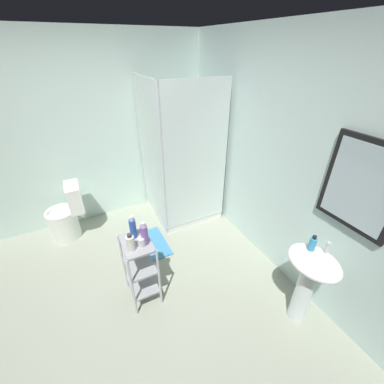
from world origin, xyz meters
TOP-DOWN VIEW (x-y plane):
  - ground_plane at (0.00, 0.00)m, footprint 4.20×4.20m
  - wall_back at (0.01, 1.85)m, footprint 4.20×0.14m
  - wall_left at (-1.85, 0.00)m, footprint 0.10×4.20m
  - shower_stall at (-1.23, 1.19)m, footprint 0.92×0.92m
  - pedestal_sink at (0.81, 1.52)m, footprint 0.46×0.37m
  - sink_faucet at (0.81, 1.64)m, footprint 0.03×0.03m
  - toilet at (-1.48, -0.36)m, footprint 0.37×0.49m
  - storage_cart at (-0.09, 0.26)m, footprint 0.38×0.28m
  - hand_soap_bottle at (0.74, 1.54)m, footprint 0.06×0.06m
  - shampoo_bottle_blue at (-0.18, 0.26)m, footprint 0.06×0.06m
  - lotion_bottle_white at (-0.02, 0.20)m, footprint 0.07×0.07m
  - conditioner_bottle_purple at (-0.04, 0.33)m, footprint 0.07×0.07m
  - rinse_cup at (-0.03, 0.29)m, footprint 0.07×0.07m
  - bath_mat at (-0.79, 0.57)m, footprint 0.60×0.40m

SIDE VIEW (x-z plane):
  - ground_plane at x=0.00m, z-range -0.02..0.00m
  - bath_mat at x=-0.79m, z-range 0.00..0.02m
  - toilet at x=-1.48m, z-range -0.07..0.69m
  - storage_cart at x=-0.09m, z-range 0.07..0.81m
  - shower_stall at x=-1.23m, z-range -0.54..1.46m
  - pedestal_sink at x=0.81m, z-range 0.17..0.98m
  - rinse_cup at x=-0.03m, z-range 0.74..0.83m
  - lotion_bottle_white at x=-0.02m, z-range 0.73..0.91m
  - conditioner_bottle_purple at x=-0.04m, z-range 0.73..0.96m
  - shampoo_bottle_blue at x=-0.18m, z-range 0.73..0.96m
  - sink_faucet at x=0.81m, z-range 0.81..0.91m
  - hand_soap_bottle at x=0.74m, z-range 0.80..0.95m
  - wall_left at x=-1.85m, z-range 0.00..2.50m
  - wall_back at x=0.01m, z-range 0.00..2.50m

